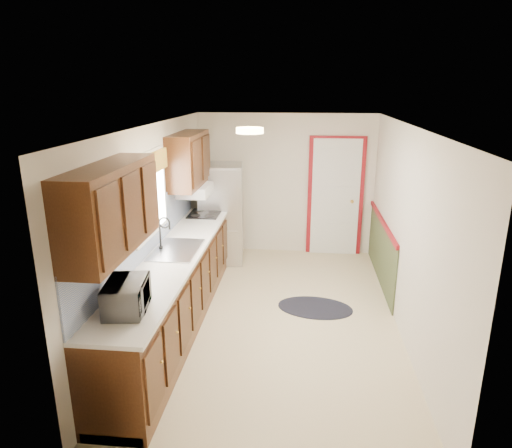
# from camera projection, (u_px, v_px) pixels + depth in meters

# --- Properties ---
(room_shell) EXTENTS (3.20, 5.20, 2.52)m
(room_shell) POSITION_uv_depth(u_px,v_px,m) (277.00, 228.00, 5.45)
(room_shell) COLOR beige
(room_shell) RESTS_ON ground
(kitchen_run) EXTENTS (0.63, 4.00, 2.20)m
(kitchen_run) POSITION_uv_depth(u_px,v_px,m) (171.00, 263.00, 5.41)
(kitchen_run) COLOR #3B1E0D
(kitchen_run) RESTS_ON ground
(back_wall_trim) EXTENTS (1.12, 2.30, 2.08)m
(back_wall_trim) POSITION_uv_depth(u_px,v_px,m) (345.00, 208.00, 7.55)
(back_wall_trim) COLOR maroon
(back_wall_trim) RESTS_ON ground
(ceiling_fixture) EXTENTS (0.30, 0.30, 0.06)m
(ceiling_fixture) POSITION_uv_depth(u_px,v_px,m) (250.00, 130.00, 4.95)
(ceiling_fixture) COLOR #FFD88C
(ceiling_fixture) RESTS_ON room_shell
(microwave) EXTENTS (0.35, 0.53, 0.34)m
(microwave) POSITION_uv_depth(u_px,v_px,m) (126.00, 293.00, 3.94)
(microwave) COLOR white
(microwave) RESTS_ON kitchen_run
(refrigerator) EXTENTS (0.75, 0.72, 1.63)m
(refrigerator) POSITION_uv_depth(u_px,v_px,m) (222.00, 214.00, 7.48)
(refrigerator) COLOR #B7B7BC
(refrigerator) RESTS_ON ground
(rug) EXTENTS (1.07, 0.77, 0.01)m
(rug) POSITION_uv_depth(u_px,v_px,m) (315.00, 308.00, 6.05)
(rug) COLOR black
(rug) RESTS_ON ground
(cooktop) EXTENTS (0.46, 0.55, 0.02)m
(cooktop) POSITION_uv_depth(u_px,v_px,m) (205.00, 214.00, 6.97)
(cooktop) COLOR black
(cooktop) RESTS_ON kitchen_run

